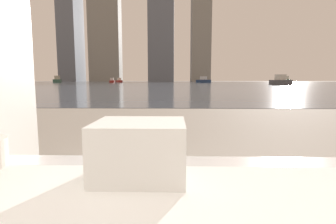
% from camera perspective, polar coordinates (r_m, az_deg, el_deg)
% --- Properties ---
extents(towel_stack, '(0.25, 0.22, 0.16)m').
position_cam_1_polar(towel_stack, '(0.76, -6.09, -8.05)').
color(towel_stack, white).
rests_on(towel_stack, bathtub).
extents(harbor_water, '(180.00, 110.00, 0.01)m').
position_cam_1_polar(harbor_water, '(61.91, 1.43, 6.33)').
color(harbor_water, slate).
rests_on(harbor_water, ground_plane).
extents(harbor_boat_0, '(2.69, 3.77, 1.35)m').
position_cam_1_polar(harbor_boat_0, '(79.01, -10.62, 6.71)').
color(harbor_boat_0, maroon).
rests_on(harbor_boat_0, harbor_water).
extents(harbor_boat_1, '(2.85, 5.38, 1.92)m').
position_cam_1_polar(harbor_boat_1, '(90.00, 24.28, 6.36)').
color(harbor_boat_1, '#335647').
rests_on(harbor_boat_1, harbor_water).
extents(harbor_boat_2, '(2.09, 4.33, 1.56)m').
position_cam_1_polar(harbor_boat_2, '(43.67, 23.25, 6.20)').
color(harbor_boat_2, '#4C4C51').
rests_on(harbor_boat_2, harbor_water).
extents(harbor_boat_3, '(1.74, 3.55, 1.28)m').
position_cam_1_polar(harbor_boat_3, '(71.54, -12.10, 6.63)').
color(harbor_boat_3, maroon).
rests_on(harbor_boat_3, harbor_water).
extents(harbor_boat_4, '(3.16, 5.30, 1.88)m').
position_cam_1_polar(harbor_boat_4, '(78.97, -22.95, 6.41)').
color(harbor_boat_4, '#335647').
rests_on(harbor_boat_4, harbor_water).
extents(harbor_boat_5, '(3.69, 4.44, 1.63)m').
position_cam_1_polar(harbor_boat_5, '(69.18, 7.71, 6.82)').
color(harbor_boat_5, navy).
rests_on(harbor_boat_5, harbor_water).
extents(skyline_tower_0, '(7.68, 13.04, 66.88)m').
position_cam_1_polar(skyline_tower_0, '(130.69, -20.63, 21.08)').
color(skyline_tower_0, slate).
rests_on(skyline_tower_0, ground_plane).
extents(skyline_tower_2, '(10.92, 13.56, 42.41)m').
position_cam_1_polar(skyline_tower_2, '(119.81, -1.43, 16.85)').
color(skyline_tower_2, slate).
rests_on(skyline_tower_2, ground_plane).
extents(skyline_tower_3, '(8.14, 11.38, 64.82)m').
position_cam_1_polar(skyline_tower_3, '(122.60, 7.19, 21.94)').
color(skyline_tower_3, gray).
rests_on(skyline_tower_3, ground_plane).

